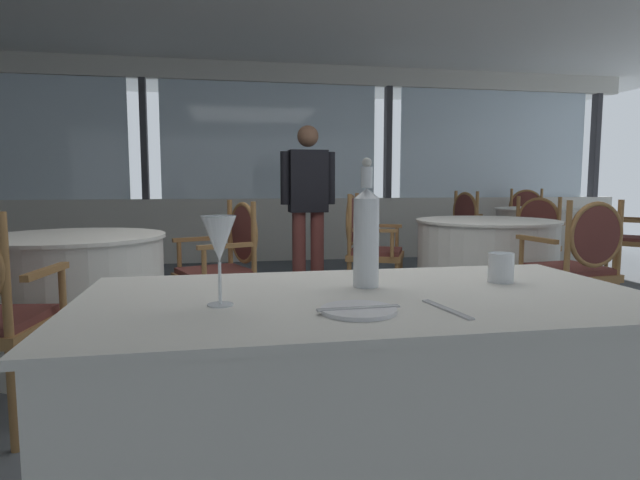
{
  "coord_description": "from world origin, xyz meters",
  "views": [
    {
      "loc": [
        -0.69,
        -2.83,
        1.06
      ],
      "look_at": [
        -0.39,
        -1.26,
        0.89
      ],
      "focal_mm": 29.7,
      "sensor_mm": 36.0,
      "label": 1
    }
  ],
  "objects_px": {
    "side_plate": "(359,310)",
    "dining_chair_0_2": "(533,237)",
    "wine_glass": "(219,240)",
    "dining_chair_2_0": "(527,219)",
    "dining_chair_2_1": "(474,227)",
    "dining_chair_0_1": "(579,260)",
    "diner_person_0": "(308,199)",
    "dining_chair_0_0": "(366,241)",
    "water_tumbler": "(501,268)",
    "water_bottle": "(366,234)",
    "dining_chair_1_0": "(227,259)"
  },
  "relations": [
    {
      "from": "side_plate",
      "to": "dining_chair_0_2",
      "type": "bearing_deg",
      "value": 52.38
    },
    {
      "from": "wine_glass",
      "to": "dining_chair_2_0",
      "type": "distance_m",
      "value": 6.8
    },
    {
      "from": "dining_chair_2_1",
      "to": "dining_chair_2_0",
      "type": "bearing_deg",
      "value": 30.05
    },
    {
      "from": "dining_chair_0_1",
      "to": "diner_person_0",
      "type": "bearing_deg",
      "value": 29.56
    },
    {
      "from": "dining_chair_0_0",
      "to": "dining_chair_2_0",
      "type": "distance_m",
      "value": 3.69
    },
    {
      "from": "dining_chair_2_1",
      "to": "diner_person_0",
      "type": "distance_m",
      "value": 2.09
    },
    {
      "from": "water_tumbler",
      "to": "dining_chair_0_2",
      "type": "xyz_separation_m",
      "value": [
        2.13,
        3.15,
        -0.26
      ]
    },
    {
      "from": "water_bottle",
      "to": "dining_chair_0_0",
      "type": "relative_size",
      "value": 0.38
    },
    {
      "from": "wine_glass",
      "to": "dining_chair_0_1",
      "type": "distance_m",
      "value": 2.88
    },
    {
      "from": "wine_glass",
      "to": "dining_chair_1_0",
      "type": "xyz_separation_m",
      "value": [
        0.04,
        2.32,
        -0.38
      ]
    },
    {
      "from": "dining_chair_0_0",
      "to": "dining_chair_0_1",
      "type": "distance_m",
      "value": 1.74
    },
    {
      "from": "dining_chair_0_2",
      "to": "diner_person_0",
      "type": "relative_size",
      "value": 0.58
    },
    {
      "from": "water_tumbler",
      "to": "wine_glass",
      "type": "bearing_deg",
      "value": -169.29
    },
    {
      "from": "water_tumbler",
      "to": "dining_chair_2_0",
      "type": "bearing_deg",
      "value": 57.23
    },
    {
      "from": "dining_chair_0_1",
      "to": "dining_chair_0_2",
      "type": "height_order",
      "value": "dining_chair_0_1"
    },
    {
      "from": "side_plate",
      "to": "dining_chair_1_0",
      "type": "distance_m",
      "value": 2.48
    },
    {
      "from": "dining_chair_2_0",
      "to": "dining_chair_2_1",
      "type": "xyz_separation_m",
      "value": [
        -1.36,
        -1.11,
        0.0
      ]
    },
    {
      "from": "water_bottle",
      "to": "side_plate",
      "type": "bearing_deg",
      "value": -108.67
    },
    {
      "from": "dining_chair_1_0",
      "to": "diner_person_0",
      "type": "height_order",
      "value": "diner_person_0"
    },
    {
      "from": "dining_chair_0_0",
      "to": "dining_chair_0_2",
      "type": "bearing_deg",
      "value": 29.89
    },
    {
      "from": "water_bottle",
      "to": "dining_chair_0_1",
      "type": "bearing_deg",
      "value": 39.77
    },
    {
      "from": "water_bottle",
      "to": "dining_chair_2_1",
      "type": "bearing_deg",
      "value": 59.44
    },
    {
      "from": "water_bottle",
      "to": "diner_person_0",
      "type": "bearing_deg",
      "value": 83.33
    },
    {
      "from": "side_plate",
      "to": "water_bottle",
      "type": "height_order",
      "value": "water_bottle"
    },
    {
      "from": "water_tumbler",
      "to": "dining_chair_2_1",
      "type": "bearing_deg",
      "value": 64.11
    },
    {
      "from": "dining_chair_1_0",
      "to": "water_bottle",
      "type": "bearing_deg",
      "value": 78.51
    },
    {
      "from": "side_plate",
      "to": "wine_glass",
      "type": "height_order",
      "value": "wine_glass"
    },
    {
      "from": "side_plate",
      "to": "dining_chair_2_1",
      "type": "bearing_deg",
      "value": 60.17
    },
    {
      "from": "water_tumbler",
      "to": "dining_chair_1_0",
      "type": "distance_m",
      "value": 2.32
    },
    {
      "from": "water_tumbler",
      "to": "dining_chair_0_0",
      "type": "height_order",
      "value": "dining_chair_0_0"
    },
    {
      "from": "water_tumbler",
      "to": "dining_chair_0_0",
      "type": "bearing_deg",
      "value": 82.31
    },
    {
      "from": "wine_glass",
      "to": "dining_chair_1_0",
      "type": "relative_size",
      "value": 0.24
    },
    {
      "from": "water_bottle",
      "to": "dining_chair_0_2",
      "type": "relative_size",
      "value": 0.4
    },
    {
      "from": "diner_person_0",
      "to": "water_tumbler",
      "type": "bearing_deg",
      "value": 178.45
    },
    {
      "from": "side_plate",
      "to": "dining_chair_0_1",
      "type": "distance_m",
      "value": 2.71
    },
    {
      "from": "wine_glass",
      "to": "dining_chair_2_0",
      "type": "relative_size",
      "value": 0.23
    },
    {
      "from": "dining_chair_0_0",
      "to": "dining_chair_0_2",
      "type": "height_order",
      "value": "dining_chair_0_0"
    },
    {
      "from": "side_plate",
      "to": "dining_chair_0_2",
      "type": "height_order",
      "value": "dining_chair_0_2"
    },
    {
      "from": "water_tumbler",
      "to": "dining_chair_2_1",
      "type": "xyz_separation_m",
      "value": [
        1.98,
        4.07,
        -0.24
      ]
    },
    {
      "from": "dining_chair_0_2",
      "to": "dining_chair_1_0",
      "type": "relative_size",
      "value": 0.99
    },
    {
      "from": "dining_chair_0_2",
      "to": "water_tumbler",
      "type": "bearing_deg",
      "value": 19.33
    },
    {
      "from": "dining_chair_0_1",
      "to": "dining_chair_2_0",
      "type": "height_order",
      "value": "dining_chair_2_0"
    },
    {
      "from": "dining_chair_0_0",
      "to": "dining_chair_1_0",
      "type": "bearing_deg",
      "value": -123.16
    },
    {
      "from": "water_tumbler",
      "to": "dining_chair_0_2",
      "type": "height_order",
      "value": "dining_chair_0_2"
    },
    {
      "from": "water_bottle",
      "to": "dining_chair_2_0",
      "type": "bearing_deg",
      "value": 54.0
    },
    {
      "from": "dining_chair_2_1",
      "to": "diner_person_0",
      "type": "height_order",
      "value": "diner_person_0"
    },
    {
      "from": "wine_glass",
      "to": "dining_chair_0_0",
      "type": "height_order",
      "value": "wine_glass"
    },
    {
      "from": "dining_chair_0_1",
      "to": "dining_chair_2_1",
      "type": "bearing_deg",
      "value": -18.68
    },
    {
      "from": "dining_chair_0_1",
      "to": "wine_glass",
      "type": "bearing_deg",
      "value": 120.31
    },
    {
      "from": "dining_chair_0_1",
      "to": "diner_person_0",
      "type": "relative_size",
      "value": 0.6
    }
  ]
}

